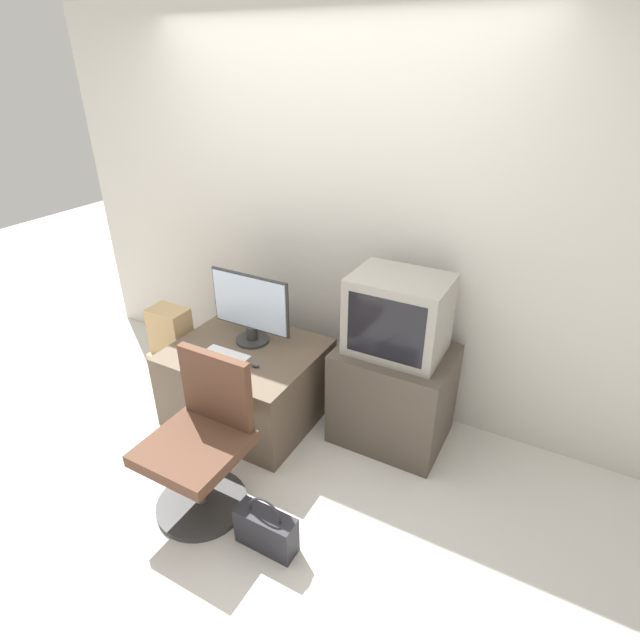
{
  "coord_description": "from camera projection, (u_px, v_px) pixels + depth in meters",
  "views": [
    {
      "loc": [
        1.51,
        -1.55,
        2.26
      ],
      "look_at": [
        0.17,
        0.88,
        0.78
      ],
      "focal_mm": 28.0,
      "sensor_mm": 36.0,
      "label": 1
    }
  ],
  "objects": [
    {
      "name": "office_chair",
      "position": [
        202.0,
        445.0,
        2.69
      ],
      "size": [
        0.51,
        0.51,
        0.89
      ],
      "color": "#333333",
      "rests_on": "ground_plane"
    },
    {
      "name": "desk",
      "position": [
        248.0,
        382.0,
        3.44
      ],
      "size": [
        0.95,
        0.82,
        0.53
      ],
      "color": "brown",
      "rests_on": "ground_plane"
    },
    {
      "name": "wall_back",
      "position": [
        330.0,
        218.0,
        3.31
      ],
      "size": [
        4.4,
        0.05,
        2.6
      ],
      "color": "beige",
      "rests_on": "ground_plane"
    },
    {
      "name": "handbag",
      "position": [
        266.0,
        530.0,
        2.54
      ],
      "size": [
        0.33,
        0.12,
        0.33
      ],
      "color": "#232328",
      "rests_on": "ground_plane"
    },
    {
      "name": "ground_plane",
      "position": [
        221.0,
        494.0,
        2.9
      ],
      "size": [
        12.0,
        12.0,
        0.0
      ],
      "primitive_type": "plane",
      "color": "beige"
    },
    {
      "name": "main_monitor",
      "position": [
        250.0,
        308.0,
        3.29
      ],
      "size": [
        0.59,
        0.23,
        0.49
      ],
      "color": "#2D2D2D",
      "rests_on": "desk"
    },
    {
      "name": "crt_tv",
      "position": [
        398.0,
        315.0,
        2.95
      ],
      "size": [
        0.56,
        0.42,
        0.49
      ],
      "color": "gray",
      "rests_on": "side_stand"
    },
    {
      "name": "mouse",
      "position": [
        255.0,
        365.0,
        3.12
      ],
      "size": [
        0.06,
        0.03,
        0.03
      ],
      "color": "#4C4C51",
      "rests_on": "desk"
    },
    {
      "name": "cardboard_box_upper",
      "position": [
        171.0,
        331.0,
        3.61
      ],
      "size": [
        0.28,
        0.19,
        0.35
      ],
      "color": "tan",
      "rests_on": "cardboard_box_lower"
    },
    {
      "name": "side_stand",
      "position": [
        393.0,
        394.0,
        3.21
      ],
      "size": [
        0.7,
        0.55,
        0.65
      ],
      "color": "#4C4238",
      "rests_on": "ground_plane"
    },
    {
      "name": "keyboard",
      "position": [
        227.0,
        354.0,
        3.24
      ],
      "size": [
        0.31,
        0.1,
        0.01
      ],
      "color": "white",
      "rests_on": "desk"
    },
    {
      "name": "cardboard_box_lower",
      "position": [
        177.0,
        369.0,
        3.77
      ],
      "size": [
        0.31,
        0.26,
        0.31
      ],
      "color": "#D1B27F",
      "rests_on": "ground_plane"
    }
  ]
}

